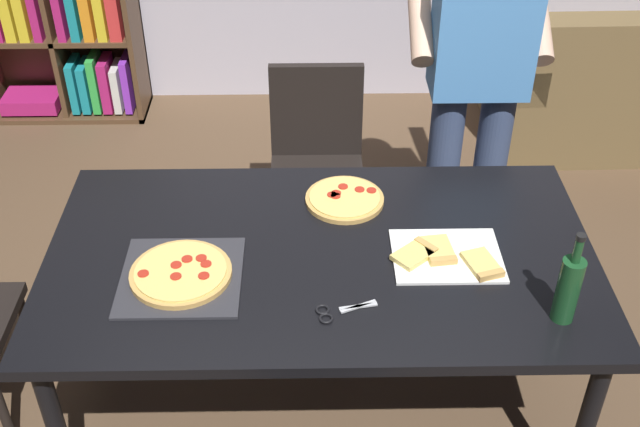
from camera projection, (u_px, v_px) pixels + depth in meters
The scene contains 9 objects.
ground_plane at pixel (321, 401), 3.07m from camera, with size 12.00×12.00×0.00m, color brown.
dining_table at pixel (321, 267), 2.67m from camera, with size 1.84×1.03×0.75m.
chair_far_side at pixel (317, 153), 3.58m from camera, with size 0.42×0.42×0.90m.
person_serving_pizza at pixel (477, 77), 3.12m from camera, with size 0.55×0.54×1.75m.
pepperoni_pizza_on_tray at pixel (181, 274), 2.51m from camera, with size 0.39×0.39×0.04m.
pizza_slices_on_towel at pixel (446, 256), 2.59m from camera, with size 0.37×0.28×0.03m.
wine_bottle at pixel (568, 288), 2.31m from camera, with size 0.07×0.07×0.32m.
kitchen_scissors at pixel (336, 311), 2.39m from camera, with size 0.20×0.11×0.01m.
second_pizza_plain at pixel (345, 199), 2.86m from camera, with size 0.29×0.29×0.03m.
Camera 1 is at (-0.04, -2.04, 2.41)m, focal length 44.21 mm.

